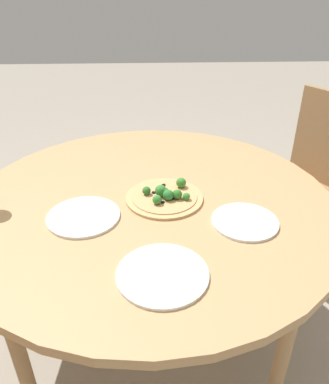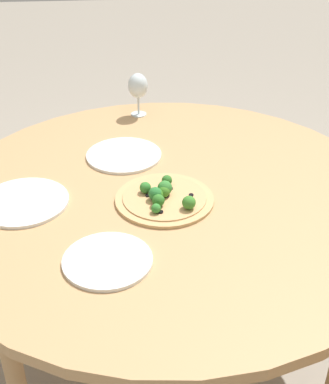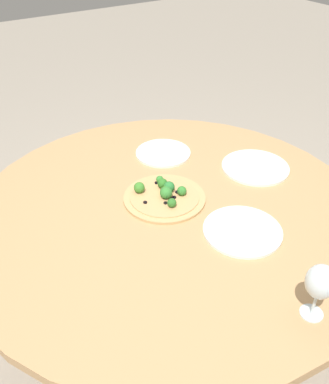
{
  "view_description": "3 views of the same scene",
  "coord_description": "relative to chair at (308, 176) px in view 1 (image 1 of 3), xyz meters",
  "views": [
    {
      "loc": [
        -1.21,
        0.0,
        1.47
      ],
      "look_at": [
        -0.01,
        -0.05,
        0.76
      ],
      "focal_mm": 35.0,
      "sensor_mm": 36.0,
      "label": 1
    },
    {
      "loc": [
        -0.13,
        -1.37,
        1.59
      ],
      "look_at": [
        -0.01,
        -0.05,
        0.76
      ],
      "focal_mm": 50.0,
      "sensor_mm": 36.0,
      "label": 2
    },
    {
      "loc": [
        0.65,
        0.98,
        1.63
      ],
      "look_at": [
        -0.01,
        -0.05,
        0.76
      ],
      "focal_mm": 40.0,
      "sensor_mm": 36.0,
      "label": 3
    }
  ],
  "objects": [
    {
      "name": "dining_table",
      "position": [
        -0.57,
        0.87,
        0.18
      ],
      "size": [
        1.39,
        1.39,
        0.73
      ],
      "color": "tan",
      "rests_on": "ground_plane"
    },
    {
      "name": "pizza",
      "position": [
        -0.59,
        0.81,
        0.25
      ],
      "size": [
        0.29,
        0.29,
        0.06
      ],
      "color": "tan",
      "rests_on": "dining_table"
    },
    {
      "name": "chair",
      "position": [
        0.0,
        0.0,
        0.0
      ],
      "size": [
        0.55,
        0.55,
        0.94
      ],
      "rotation": [
        0.0,
        0.0,
        -2.56
      ],
      "color": "#997047",
      "rests_on": "ground_plane"
    },
    {
      "name": "plate_side",
      "position": [
        -0.75,
        0.55,
        0.24
      ],
      "size": [
        0.23,
        0.23,
        0.01
      ],
      "color": "white",
      "rests_on": "dining_table"
    },
    {
      "name": "plate_far",
      "position": [
        -1.0,
        0.84,
        0.24
      ],
      "size": [
        0.26,
        0.26,
        0.01
      ],
      "color": "white",
      "rests_on": "dining_table"
    },
    {
      "name": "plate_near",
      "position": [
        -0.7,
        1.1,
        0.24
      ],
      "size": [
        0.25,
        0.25,
        0.01
      ],
      "color": "white",
      "rests_on": "dining_table"
    },
    {
      "name": "ground_plane",
      "position": [
        -0.57,
        0.87,
        -0.49
      ],
      "size": [
        12.0,
        12.0,
        0.0
      ],
      "primitive_type": "plane",
      "color": "gray"
    }
  ]
}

